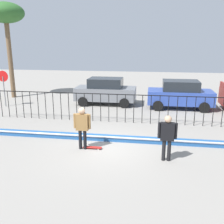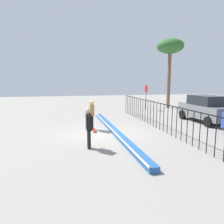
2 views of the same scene
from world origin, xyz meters
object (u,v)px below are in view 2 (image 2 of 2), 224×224
at_px(camera_operator, 89,124).
at_px(stop_sign, 146,94).
at_px(palm_tree_short, 170,48).
at_px(skateboarder, 92,112).
at_px(parked_car_gray, 206,109).
at_px(skateboard, 94,130).

bearing_deg(camera_operator, stop_sign, -34.65).
relative_size(camera_operator, palm_tree_short, 0.24).
bearing_deg(skateboarder, parked_car_gray, 127.80).
xyz_separation_m(skateboarder, palm_tree_short, (-8.44, 9.50, 5.26)).
bearing_deg(camera_operator, skateboarder, -11.20).
distance_m(skateboard, stop_sign, 10.16).
height_order(parked_car_gray, palm_tree_short, palm_tree_short).
height_order(skateboarder, camera_operator, skateboarder).
distance_m(camera_operator, parked_car_gray, 9.64).
bearing_deg(skateboarder, camera_operator, 24.59).
bearing_deg(camera_operator, palm_tree_short, -41.83).
relative_size(skateboard, camera_operator, 0.45).
bearing_deg(palm_tree_short, stop_sign, -70.24).
distance_m(parked_car_gray, stop_sign, 7.10).
xyz_separation_m(skateboarder, parked_car_gray, (-0.50, 8.22, -0.11)).
relative_size(skateboard, palm_tree_short, 0.11).
distance_m(parked_car_gray, palm_tree_short, 9.67).
bearing_deg(stop_sign, palm_tree_short, 109.76).
xyz_separation_m(skateboarder, skateboard, (0.40, 0.06, -1.02)).
xyz_separation_m(parked_car_gray, palm_tree_short, (-7.94, 1.27, 5.37)).
bearing_deg(parked_car_gray, palm_tree_short, 173.00).
distance_m(skateboarder, palm_tree_short, 13.75).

